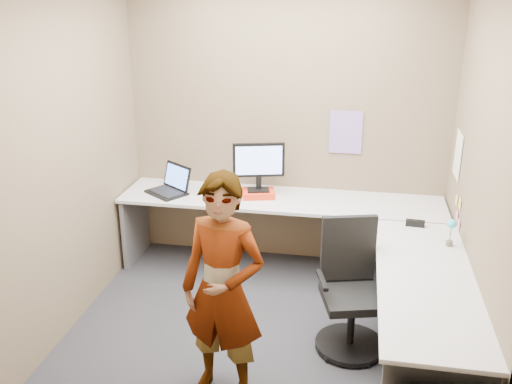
% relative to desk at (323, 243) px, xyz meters
% --- Properties ---
extents(ground, '(3.00, 3.00, 0.00)m').
position_rel_desk_xyz_m(ground, '(-0.44, -0.39, -0.59)').
color(ground, '#232327').
rests_on(ground, ground).
extents(wall_back, '(3.00, 0.00, 3.00)m').
position_rel_desk_xyz_m(wall_back, '(-0.44, 0.91, 0.76)').
color(wall_back, brown).
rests_on(wall_back, ground).
extents(wall_right, '(0.00, 2.70, 2.70)m').
position_rel_desk_xyz_m(wall_right, '(1.06, -0.39, 0.76)').
color(wall_right, brown).
rests_on(wall_right, ground).
extents(wall_left, '(0.00, 2.70, 2.70)m').
position_rel_desk_xyz_m(wall_left, '(-1.94, -0.39, 0.76)').
color(wall_left, brown).
rests_on(wall_left, ground).
extents(desk, '(2.98, 2.58, 0.73)m').
position_rel_desk_xyz_m(desk, '(0.00, 0.00, 0.00)').
color(desk, silver).
rests_on(desk, ground).
extents(paper_ream, '(0.34, 0.28, 0.06)m').
position_rel_desk_xyz_m(paper_ream, '(-0.65, 0.60, 0.17)').
color(paper_ream, red).
rests_on(paper_ream, desk).
extents(monitor, '(0.46, 0.19, 0.45)m').
position_rel_desk_xyz_m(monitor, '(-0.65, 0.61, 0.46)').
color(monitor, black).
rests_on(monitor, paper_ream).
extents(laptop, '(0.47, 0.45, 0.26)m').
position_rel_desk_xyz_m(laptop, '(-1.48, 0.56, 0.21)').
color(laptop, black).
rests_on(laptop, desk).
extents(trackball_mouse, '(0.12, 0.08, 0.07)m').
position_rel_desk_xyz_m(trackball_mouse, '(-1.11, 0.68, 0.17)').
color(trackball_mouse, '#B7B7BC').
rests_on(trackball_mouse, desk).
extents(origami, '(0.10, 0.10, 0.06)m').
position_rel_desk_xyz_m(origami, '(-0.74, 0.52, 0.17)').
color(origami, white).
rests_on(origami, desk).
extents(stapler, '(0.15, 0.05, 0.05)m').
position_rel_desk_xyz_m(stapler, '(0.73, 0.16, 0.17)').
color(stapler, black).
rests_on(stapler, desk).
extents(flower, '(0.07, 0.07, 0.22)m').
position_rel_desk_xyz_m(flower, '(0.95, -0.17, 0.28)').
color(flower, brown).
rests_on(flower, desk).
extents(calendar_purple, '(0.30, 0.01, 0.40)m').
position_rel_desk_xyz_m(calendar_purple, '(0.11, 0.90, 0.71)').
color(calendar_purple, '#846BB7').
rests_on(calendar_purple, wall_back).
extents(calendar_white, '(0.01, 0.28, 0.38)m').
position_rel_desk_xyz_m(calendar_white, '(1.05, 0.51, 0.66)').
color(calendar_white, white).
rests_on(calendar_white, wall_right).
extents(sticky_note_a, '(0.01, 0.07, 0.07)m').
position_rel_desk_xyz_m(sticky_note_a, '(1.05, 0.16, 0.36)').
color(sticky_note_a, '#F2E059').
rests_on(sticky_note_a, wall_right).
extents(sticky_note_b, '(0.01, 0.07, 0.07)m').
position_rel_desk_xyz_m(sticky_note_b, '(1.05, 0.21, 0.23)').
color(sticky_note_b, pink).
rests_on(sticky_note_b, wall_right).
extents(sticky_note_c, '(0.01, 0.07, 0.07)m').
position_rel_desk_xyz_m(sticky_note_c, '(1.05, 0.09, 0.21)').
color(sticky_note_c, pink).
rests_on(sticky_note_c, wall_right).
extents(sticky_note_d, '(0.01, 0.07, 0.07)m').
position_rel_desk_xyz_m(sticky_note_d, '(1.05, 0.31, 0.33)').
color(sticky_note_d, '#F2E059').
rests_on(sticky_note_d, wall_right).
extents(office_chair, '(0.56, 0.54, 0.98)m').
position_rel_desk_xyz_m(office_chair, '(0.25, -0.51, -0.19)').
color(office_chair, black).
rests_on(office_chair, ground).
extents(person, '(0.63, 0.48, 1.55)m').
position_rel_desk_xyz_m(person, '(-0.55, -1.19, 0.18)').
color(person, '#999399').
rests_on(person, ground).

